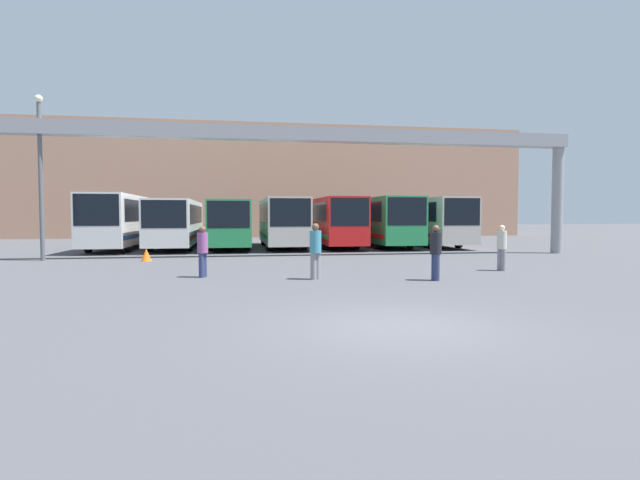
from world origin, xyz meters
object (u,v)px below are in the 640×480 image
pedestrian_mid_left (203,250)px  lamp_post (41,171)px  bus_slot_6 (423,219)px  pedestrian_near_center (436,251)px  traffic_cone (146,255)px  bus_slot_5 (378,219)px  bus_slot_3 (282,220)px  bus_slot_4 (330,219)px  bus_slot_0 (120,218)px  pedestrian_near_right (315,250)px  pedestrian_mid_right (502,247)px  bus_slot_2 (230,221)px  bus_slot_1 (177,221)px

pedestrian_mid_left → lamp_post: lamp_post is taller
bus_slot_6 → pedestrian_near_center: (-6.81, -18.49, -0.91)m
pedestrian_near_center → traffic_cone: (-10.51, 8.76, -0.67)m
bus_slot_5 → pedestrian_near_center: size_ratio=6.51×
bus_slot_3 → bus_slot_6: size_ratio=0.82×
bus_slot_5 → bus_slot_4: bearing=174.5°
bus_slot_0 → bus_slot_5: size_ratio=0.91×
bus_slot_0 → pedestrian_near_center: size_ratio=5.94×
bus_slot_4 → bus_slot_5: (3.40, -0.33, 0.03)m
bus_slot_3 → bus_slot_0: bearing=178.2°
pedestrian_near_right → pedestrian_mid_right: bearing=157.8°
bus_slot_0 → bus_slot_5: bus_slot_0 is taller
pedestrian_mid_left → traffic_cone: pedestrian_mid_left is taller
bus_slot_3 → traffic_cone: 11.28m
bus_slot_2 → pedestrian_mid_left: bearing=-92.7°
pedestrian_mid_left → bus_slot_4: bearing=-177.8°
bus_slot_2 → traffic_cone: (-3.73, -9.50, -1.46)m
pedestrian_mid_left → bus_slot_3: bearing=-168.3°
traffic_cone → lamp_post: (-4.83, 1.08, 3.92)m
bus_slot_0 → bus_slot_3: bearing=-1.8°
bus_slot_5 → bus_slot_1: bearing=-179.8°
bus_slot_2 → bus_slot_6: bearing=1.0°
bus_slot_4 → pedestrian_mid_right: (3.63, -16.22, -0.93)m
bus_slot_4 → bus_slot_3: bearing=-161.2°
bus_slot_0 → bus_slot_3: size_ratio=1.06×
bus_slot_2 → pedestrian_near_center: bearing=-69.6°
bus_slot_0 → pedestrian_mid_right: size_ratio=6.14×
bus_slot_0 → bus_slot_3: bus_slot_0 is taller
bus_slot_1 → bus_slot_6: bus_slot_6 is taller
pedestrian_mid_left → pedestrian_mid_right: bearing=117.8°
bus_slot_4 → bus_slot_0: bearing=-176.5°
pedestrian_mid_right → bus_slot_5: bearing=-16.6°
bus_slot_0 → pedestrian_mid_left: size_ratio=6.12×
bus_slot_0 → bus_slot_5: (16.99, 0.51, -0.04)m
pedestrian_near_center → traffic_cone: pedestrian_near_center is taller
pedestrian_near_center → bus_slot_3: bearing=-170.1°
lamp_post → bus_slot_4: bearing=29.5°
bus_slot_3 → lamp_post: lamp_post is taller
bus_slot_2 → bus_slot_6: bus_slot_6 is taller
bus_slot_3 → bus_slot_4: bus_slot_4 is taller
traffic_cone → lamp_post: size_ratio=0.07×
bus_slot_6 → pedestrian_near_right: size_ratio=6.65×
bus_slot_1 → pedestrian_mid_right: bearing=-48.9°
bus_slot_4 → bus_slot_6: 6.80m
bus_slot_5 → pedestrian_mid_right: (0.23, -15.89, -0.96)m
bus_slot_3 → bus_slot_5: 6.85m
pedestrian_mid_left → pedestrian_near_center: bearing=101.2°
lamp_post → pedestrian_near_right: bearing=-37.7°
bus_slot_3 → pedestrian_near_right: 16.45m
bus_slot_2 → traffic_cone: bearing=-111.5°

